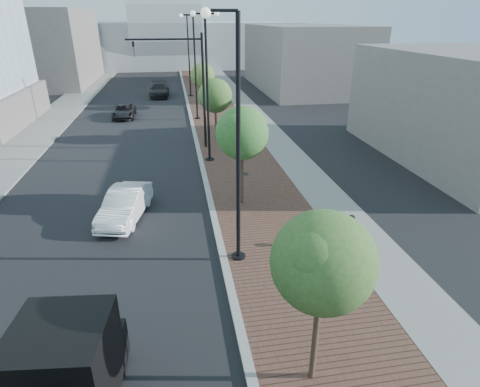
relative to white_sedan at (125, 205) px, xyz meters
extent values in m
cube|color=#4C2D23|center=(7.69, 25.57, -0.67)|extent=(7.00, 140.00, 0.12)
cube|color=slate|center=(10.39, 25.57, -0.66)|extent=(2.40, 140.00, 0.13)
cube|color=gray|center=(4.19, 25.57, -0.66)|extent=(0.30, 140.00, 0.14)
cube|color=slate|center=(-8.81, 25.57, -0.67)|extent=(4.00, 140.00, 0.12)
cube|color=black|center=(-0.30, -10.29, 0.74)|extent=(2.39, 2.47, 2.25)
cube|color=black|center=(-0.14, -8.80, 0.01)|extent=(2.11, 0.65, 1.12)
cylinder|color=black|center=(-1.10, -9.20, -0.25)|extent=(0.36, 0.97, 0.95)
cylinder|color=silver|center=(-1.10, -9.20, -0.25)|extent=(0.35, 0.55, 0.52)
cylinder|color=black|center=(0.71, -9.39, -0.25)|extent=(0.36, 0.97, 0.95)
cylinder|color=silver|center=(0.71, -9.39, -0.25)|extent=(0.35, 0.55, 0.52)
imported|color=white|center=(0.00, 0.00, 0.00)|extent=(2.49, 4.65, 1.45)
imported|color=black|center=(-2.16, 21.66, -0.12)|extent=(2.05, 4.40, 1.22)
imported|color=black|center=(1.02, 32.42, 0.06)|extent=(2.34, 5.47, 1.57)
imported|color=black|center=(9.49, -4.30, 0.05)|extent=(0.67, 0.57, 1.56)
cylinder|color=black|center=(4.79, -4.43, -0.63)|extent=(0.56, 0.56, 0.20)
cylinder|color=black|center=(4.79, -4.43, 3.89)|extent=(0.16, 0.16, 9.00)
cylinder|color=black|center=(4.29, -4.43, 8.39)|extent=(1.00, 0.10, 0.10)
sphere|color=silver|center=(3.79, -4.43, 8.32)|extent=(0.32, 0.32, 0.32)
cylinder|color=black|center=(4.79, 7.57, -0.63)|extent=(0.56, 0.56, 0.20)
cylinder|color=black|center=(4.79, 7.57, 3.89)|extent=(0.16, 0.16, 9.00)
cylinder|color=black|center=(4.79, 7.57, 8.39)|extent=(1.40, 0.10, 0.10)
sphere|color=silver|center=(4.09, 7.57, 8.39)|extent=(0.32, 0.32, 0.32)
sphere|color=silver|center=(5.49, 7.57, 8.39)|extent=(0.32, 0.32, 0.32)
cylinder|color=black|center=(4.79, 19.57, -0.63)|extent=(0.56, 0.56, 0.20)
cylinder|color=black|center=(4.79, 19.57, 3.89)|extent=(0.16, 0.16, 9.00)
cylinder|color=black|center=(4.29, 19.57, 8.39)|extent=(1.00, 0.10, 0.10)
sphere|color=silver|center=(3.79, 19.57, 8.32)|extent=(0.32, 0.32, 0.32)
cylinder|color=black|center=(4.79, 31.57, -0.63)|extent=(0.56, 0.56, 0.20)
cylinder|color=black|center=(4.79, 31.57, 3.89)|extent=(0.16, 0.16, 9.00)
cylinder|color=black|center=(4.79, 31.57, 8.39)|extent=(1.40, 0.10, 0.10)
sphere|color=silver|center=(4.09, 31.57, 8.39)|extent=(0.32, 0.32, 0.32)
sphere|color=silver|center=(5.49, 31.57, 8.39)|extent=(0.32, 0.32, 0.32)
cylinder|color=black|center=(4.79, 10.57, 3.27)|extent=(0.18, 0.18, 8.00)
cylinder|color=black|center=(2.29, 10.57, 6.87)|extent=(5.00, 0.12, 0.12)
imported|color=black|center=(0.29, 10.57, 6.27)|extent=(0.16, 0.20, 1.00)
cylinder|color=#382619|center=(5.79, -10.43, 1.03)|extent=(0.16, 0.16, 3.51)
sphere|color=#31561D|center=(5.79, -10.43, 3.03)|extent=(2.48, 2.48, 2.48)
sphere|color=#31561D|center=(6.19, -10.13, 2.78)|extent=(1.73, 1.73, 1.73)
sphere|color=#31561D|center=(5.49, -10.73, 3.38)|extent=(1.49, 1.49, 1.49)
cylinder|color=#382619|center=(5.79, 0.57, 1.06)|extent=(0.16, 0.16, 3.57)
sphere|color=#2C6422|center=(5.79, 0.57, 3.10)|extent=(2.59, 2.59, 2.59)
sphere|color=#2C6422|center=(6.19, 0.87, 2.84)|extent=(1.81, 1.81, 1.81)
sphere|color=#2C6422|center=(5.49, 0.27, 3.45)|extent=(1.55, 1.55, 1.55)
cylinder|color=#382619|center=(5.79, 12.57, 0.90)|extent=(0.16, 0.16, 3.25)
sphere|color=#396021|center=(5.79, 12.57, 2.75)|extent=(2.60, 2.60, 2.60)
sphere|color=#396021|center=(6.19, 12.87, 2.52)|extent=(1.82, 1.82, 1.82)
sphere|color=#396021|center=(5.49, 12.27, 3.08)|extent=(1.56, 1.56, 1.56)
cylinder|color=#382619|center=(5.79, 24.57, 0.86)|extent=(0.16, 0.16, 3.17)
sphere|color=#476623|center=(5.79, 24.57, 2.67)|extent=(2.51, 2.51, 2.51)
sphere|color=#476623|center=(6.19, 24.87, 2.44)|extent=(1.76, 1.76, 1.76)
sphere|color=#476623|center=(5.49, 24.27, 2.98)|extent=(1.51, 1.51, 1.51)
cube|color=#A0A6AA|center=(2.19, 70.57, 3.27)|extent=(50.00, 28.00, 8.00)
cube|color=#655E5A|center=(-15.81, 45.57, 4.27)|extent=(14.00, 20.00, 10.00)
cube|color=#68625D|center=(20.19, 35.57, 3.27)|extent=(12.00, 22.00, 8.00)
cube|color=#655F5B|center=(22.19, 5.57, 2.77)|extent=(10.00, 16.00, 7.00)
cube|color=black|center=(6.59, -6.43, -0.60)|extent=(0.50, 0.50, 0.02)
cube|color=black|center=(6.59, 4.57, -0.60)|extent=(0.50, 0.50, 0.02)
camera|label=1|loc=(2.63, -17.64, 8.20)|focal=29.45mm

